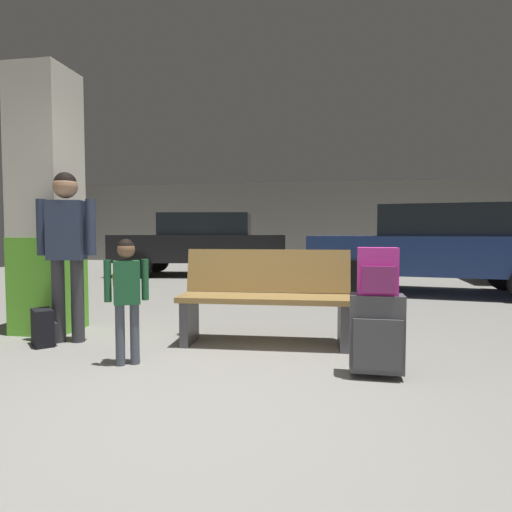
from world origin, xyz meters
name	(u,v)px	position (x,y,z in m)	size (l,w,h in m)	color
ground_plane	(275,306)	(0.00, 4.00, -0.05)	(18.00, 18.00, 0.10)	gray
garage_back_wall	(306,222)	(0.00, 12.86, 1.40)	(18.00, 0.12, 2.80)	slate
structural_pillar	(47,203)	(-2.17, 1.80, 1.36)	(0.57, 0.57, 2.74)	#66C633
bench	(266,297)	(0.19, 1.66, 0.44)	(1.62, 0.59, 0.89)	#9E7A42
suitcase	(377,333)	(1.12, 0.85, 0.32)	(0.38, 0.24, 0.60)	#4C4C51
backpack_bright	(378,272)	(1.12, 0.85, 0.77)	(0.28, 0.20, 0.34)	#D833A5
child	(127,288)	(-0.80, 0.83, 0.62)	(0.30, 0.20, 1.00)	#4C5160
adult	(67,238)	(-1.69, 1.40, 1.00)	(0.55, 0.25, 1.62)	#38383D
backpack_dark_floor	(43,328)	(-1.84, 1.25, 0.17)	(0.31, 0.31, 0.34)	black
parked_car_near	(434,247)	(2.59, 5.53, 0.81)	(4.30, 2.25, 1.51)	navy
parked_car_far	(202,242)	(-2.28, 7.88, 0.81)	(4.29, 2.21, 1.51)	black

